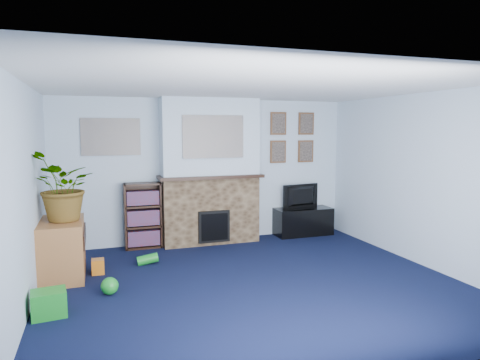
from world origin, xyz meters
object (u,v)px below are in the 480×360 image
object	(u,v)px
television	(303,196)
sideboard	(63,250)
tv_stand	(303,222)
bookshelf	(143,217)

from	to	relation	value
television	sideboard	distance (m)	4.10
tv_stand	bookshelf	distance (m)	2.84
television	sideboard	size ratio (longest dim) A/B	0.78
tv_stand	bookshelf	bearing A→B (deg)	178.45
bookshelf	television	bearing A→B (deg)	-1.14
tv_stand	bookshelf	size ratio (longest dim) A/B	0.98
tv_stand	television	distance (m)	0.48
television	bookshelf	size ratio (longest dim) A/B	0.70
television	bookshelf	distance (m)	2.83
television	sideboard	bearing A→B (deg)	5.15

